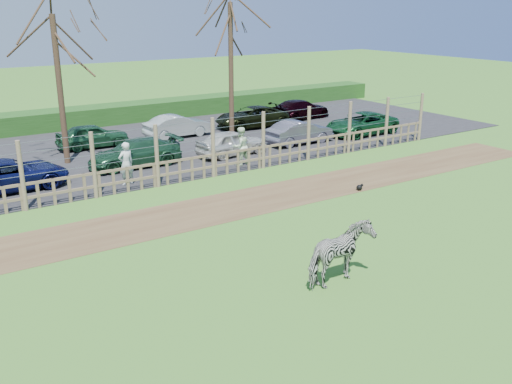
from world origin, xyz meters
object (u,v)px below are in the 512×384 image
visitor_a (126,164)px  visitor_b (240,146)px  car_11 (177,126)px  car_12 (252,117)px  tree_right (231,38)px  car_5 (299,132)px  car_13 (300,109)px  car_2 (10,175)px  car_10 (93,136)px  zebra (340,254)px  crow (359,187)px  tree_mid (56,54)px  car_6 (361,124)px  car_3 (135,153)px  car_4 (232,143)px

visitor_a → visitor_b: bearing=170.5°
car_11 → car_12: size_ratio=0.84×
tree_right → car_12: bearing=34.9°
car_5 → car_13: same height
car_5 → tree_right: bearing=31.3°
car_2 → car_10: bearing=-46.0°
zebra → crow: (5.84, 5.48, -0.68)m
visitor_b → car_5: bearing=-163.8°
zebra → car_11: (4.08, 17.82, -0.17)m
tree_mid → car_2: 5.87m
car_6 → car_13: bearing=178.7°
tree_right → visitor_b: bearing=-117.3°
car_6 → car_3: bearing=-93.9°
tree_mid → tree_right: bearing=3.2°
car_11 → car_4: bearing=-177.1°
visitor_b → car_11: visitor_b is taller
tree_mid → car_12: size_ratio=1.58×
visitor_b → car_12: (5.00, 6.81, -0.26)m
car_10 → zebra: bearing=-176.1°
car_3 → car_11: bearing=136.4°
visitor_b → car_13: visitor_b is taller
tree_right → tree_mid: bearing=-176.8°
car_10 → car_13: (13.39, 0.41, 0.00)m
tree_mid → car_11: bearing=18.0°
car_4 → car_2: bearing=85.2°
car_13 → car_3: bearing=104.5°
visitor_b → car_12: visitor_b is taller
crow → car_6: (7.01, 7.36, 0.52)m
tree_mid → car_11: (6.56, 2.13, -4.23)m
visitor_a → car_12: (10.29, 6.80, -0.26)m
tree_right → car_4: bearing=-121.2°
tree_right → car_2: 13.22m
zebra → crow: zebra is taller
car_10 → car_13: size_ratio=0.85×
car_3 → car_11: 6.08m
car_2 → car_4: (9.90, -0.04, 0.00)m
tree_mid → car_4: (6.96, -2.87, -4.23)m
car_6 → car_10: size_ratio=1.23×
crow → car_10: size_ratio=0.09×
visitor_a → car_11: 8.76m
tree_mid → visitor_a: (1.04, -4.67, -3.96)m
car_2 → car_12: 15.10m
visitor_b → car_2: 9.45m
car_5 → car_12: 4.87m
tree_right → visitor_a: size_ratio=4.26×
car_3 → car_5: (8.75, -0.47, 0.00)m
zebra → car_11: zebra is taller
car_5 → car_13: size_ratio=0.88×
tree_mid → car_10: size_ratio=1.94×
crow → car_12: 12.72m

